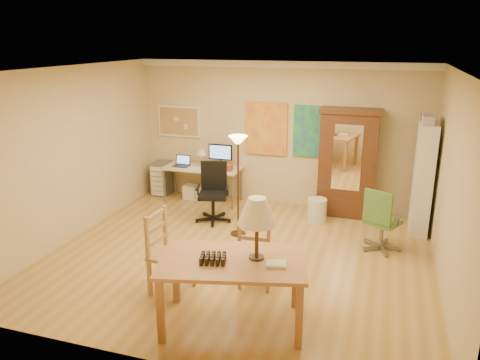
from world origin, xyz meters
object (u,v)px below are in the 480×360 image
(armoire, at_px, (347,170))
(computer_desk, at_px, (205,180))
(dining_table, at_px, (241,246))
(office_chair_green, at_px, (381,234))
(office_chair_black, at_px, (213,205))
(bookshelf, at_px, (423,179))

(armoire, bearing_deg, computer_desk, -178.21)
(dining_table, relative_size, office_chair_green, 1.79)
(office_chair_black, distance_m, armoire, 2.47)
(bookshelf, bearing_deg, office_chair_black, -170.34)
(office_chair_black, xyz_separation_m, armoire, (2.18, 1.02, 0.56))
(dining_table, relative_size, bookshelf, 0.97)
(office_chair_black, height_order, armoire, armoire)
(office_chair_green, bearing_deg, computer_desk, 158.83)
(computer_desk, distance_m, office_chair_green, 3.62)
(office_chair_black, bearing_deg, office_chair_green, -7.44)
(office_chair_green, xyz_separation_m, armoire, (-0.66, 1.39, 0.58))
(office_chair_black, relative_size, armoire, 0.54)
(computer_desk, bearing_deg, armoire, 1.79)
(computer_desk, distance_m, bookshelf, 4.00)
(office_chair_black, bearing_deg, dining_table, -63.59)
(dining_table, relative_size, computer_desk, 1.17)
(dining_table, distance_m, computer_desk, 4.25)
(computer_desk, xyz_separation_m, bookshelf, (3.95, -0.36, 0.49))
(computer_desk, distance_m, armoire, 2.75)
(office_chair_black, height_order, office_chair_green, office_chair_black)
(dining_table, height_order, bookshelf, bookshelf)
(dining_table, bearing_deg, armoire, 78.50)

